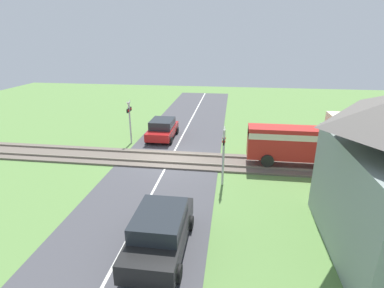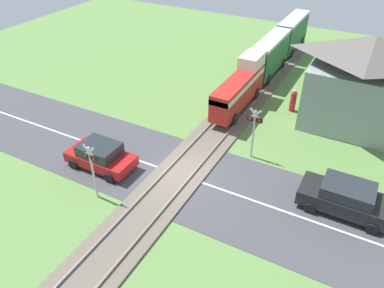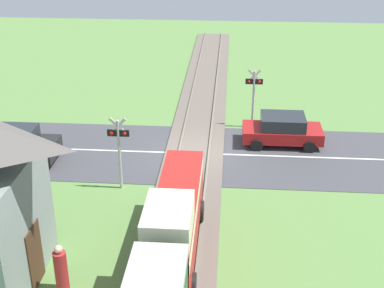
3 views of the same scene
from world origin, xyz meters
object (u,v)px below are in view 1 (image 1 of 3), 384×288
car_far_side (160,231)px  pedestrian_by_station (356,184)px  car_near_crossing (162,129)px  crossing_signal_west_approach (130,116)px  crossing_signal_east_approach (224,149)px

car_far_side → pedestrian_by_station: bearing=120.2°
car_near_crossing → crossing_signal_west_approach: size_ratio=1.21×
car_near_crossing → crossing_signal_east_approach: crossing_signal_east_approach is taller
car_far_side → car_near_crossing: bearing=-167.2°
car_far_side → crossing_signal_east_approach: crossing_signal_east_approach is taller
crossing_signal_east_approach → car_near_crossing: bearing=-145.1°
car_near_crossing → pedestrian_by_station: size_ratio=2.33×
car_near_crossing → pedestrian_by_station: pedestrian_by_station is taller
car_far_side → pedestrian_by_station: pedestrian_by_station is taller
car_near_crossing → car_far_side: car_far_side is taller
crossing_signal_west_approach → crossing_signal_east_approach: same height
car_far_side → crossing_signal_east_approach: bearing=159.6°
crossing_signal_west_approach → pedestrian_by_station: crossing_signal_west_approach is taller
car_far_side → pedestrian_by_station: (-5.02, 8.61, -0.08)m
car_near_crossing → crossing_signal_east_approach: (7.11, 4.96, 1.27)m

